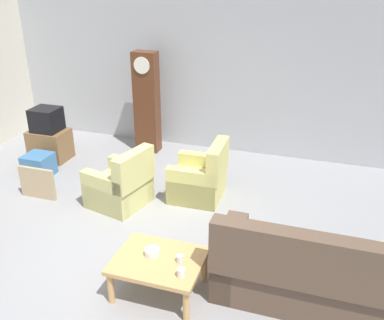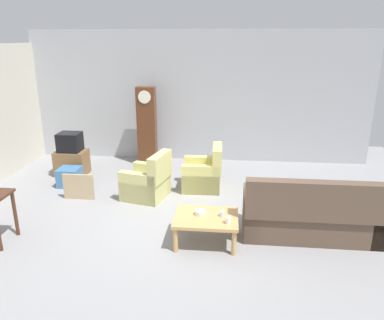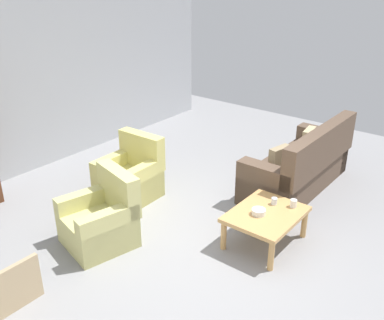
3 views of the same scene
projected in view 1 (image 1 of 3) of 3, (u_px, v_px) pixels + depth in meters
name	position (u px, v px, depth m)	size (l,w,h in m)	color
ground_plane	(143.00, 251.00, 5.46)	(10.40, 10.40, 0.00)	gray
garage_door_wall	(218.00, 66.00, 7.90)	(8.40, 0.16, 3.20)	#ADAFB5
couch_floral	(315.00, 276.00, 4.49)	(2.10, 0.89, 1.04)	brown
armchair_olive_near	(121.00, 186.00, 6.39)	(0.95, 0.92, 0.92)	#CCC67A
armchair_olive_far	(200.00, 179.00, 6.60)	(0.81, 0.78, 0.92)	#D6CD72
coffee_table_wood	(159.00, 264.00, 4.65)	(0.96, 0.76, 0.43)	tan
grandfather_clock	(147.00, 103.00, 8.02)	(0.44, 0.30, 1.90)	#562D19
tv_stand_cabinet	(50.00, 145.00, 7.93)	(0.68, 0.52, 0.56)	brown
tv_crt	(46.00, 119.00, 7.72)	(0.48, 0.44, 0.42)	black
framed_picture_leaning	(37.00, 183.00, 6.60)	(0.60, 0.05, 0.51)	tan
storage_box_blue	(39.00, 165.00, 7.32)	(0.44, 0.43, 0.39)	teal
cup_white_porcelain	(181.00, 273.00, 4.35)	(0.08, 0.08, 0.10)	white
cup_blue_rimmed	(180.00, 259.00, 4.56)	(0.07, 0.07, 0.09)	silver
bowl_white_stacked	(152.00, 252.00, 4.68)	(0.17, 0.17, 0.07)	white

